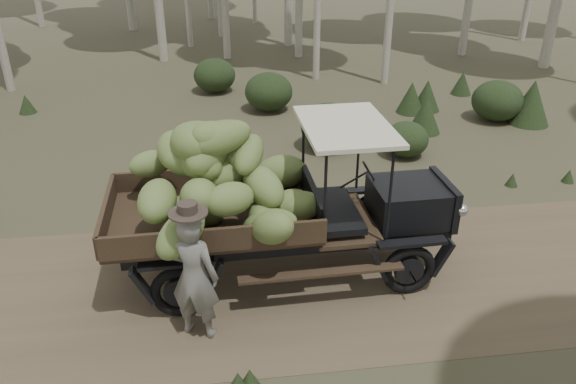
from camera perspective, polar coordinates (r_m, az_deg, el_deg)
The scene contains 5 objects.
ground at distance 9.35m, azimuth 7.17°, elevation -8.58°, with size 120.00×120.00×0.00m, color #473D2B.
dirt_track at distance 9.34m, azimuth 7.17°, elevation -8.56°, with size 70.00×4.00×0.01m, color brown.
banana_truck at distance 8.49m, azimuth -3.92°, elevation 0.66°, with size 5.59×2.82×2.79m.
farmer at distance 7.73m, azimuth -9.55°, elevation -8.33°, with size 0.83×0.70×2.09m.
undergrowth at distance 9.38m, azimuth 10.86°, elevation -5.04°, with size 24.78×23.39×1.23m.
Camera 1 is at (-2.14, -7.30, 5.43)m, focal length 35.00 mm.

